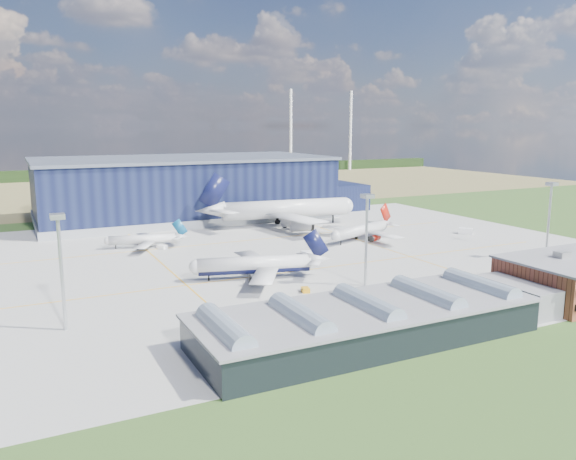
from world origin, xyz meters
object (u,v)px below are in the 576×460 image
at_px(light_mast_west, 60,253).
at_px(car_b, 470,293).
at_px(light_mast_east, 550,208).
at_px(airliner_widebody, 286,199).
at_px(airliner_red, 360,225).
at_px(airliner_regional, 142,235).
at_px(gse_cart_b, 162,247).
at_px(gse_tug_b, 305,290).
at_px(gse_cart_a, 377,227).
at_px(gse_van_c, 507,282).
at_px(light_mast_center, 367,225).
at_px(gse_van_b, 466,231).
at_px(hangar, 190,190).
at_px(airliner_navy, 254,256).
at_px(gse_van_a, 310,255).
at_px(gse_tug_c, 302,220).

bearing_deg(light_mast_west, car_b, -11.66).
height_order(light_mast_east, airliner_widebody, light_mast_east).
xyz_separation_m(light_mast_west, airliner_red, (100.07, 47.44, -9.77)).
height_order(airliner_regional, gse_cart_b, airliner_regional).
xyz_separation_m(gse_tug_b, car_b, (33.31, -19.54, -0.03)).
relative_size(gse_tug_b, gse_cart_b, 0.88).
xyz_separation_m(gse_cart_a, gse_van_c, (-17.67, -80.11, 0.40)).
distance_m(airliner_widebody, gse_cart_b, 59.30).
bearing_deg(light_mast_center, light_mast_west, 180.00).
distance_m(airliner_widebody, gse_van_b, 69.18).
bearing_deg(hangar, airliner_regional, -120.63).
distance_m(light_mast_east, gse_cart_a, 67.72).
relative_size(airliner_red, gse_van_b, 6.97).
bearing_deg(airliner_navy, gse_cart_b, -59.61).
height_order(hangar, gse_van_b, hangar).
bearing_deg(airliner_navy, gse_van_c, 162.91).
height_order(light_mast_center, airliner_red, light_mast_center).
distance_m(hangar, gse_cart_a, 83.42).
xyz_separation_m(light_mast_center, airliner_red, (30.07, 47.44, -9.77)).
bearing_deg(gse_van_c, gse_cart_a, 3.08).
height_order(light_mast_west, gse_van_b, light_mast_west).
height_order(light_mast_west, light_mast_east, same).
bearing_deg(airliner_regional, gse_van_a, 152.54).
bearing_deg(gse_tug_b, gse_van_a, 75.69).
xyz_separation_m(gse_van_b, gse_van_c, (-40.13, -56.04, -0.09)).
bearing_deg(gse_tug_b, airliner_widebody, 82.64).
xyz_separation_m(light_mast_west, gse_cart_b, (34.94, 64.65, -14.78)).
height_order(gse_cart_a, gse_van_c, gse_van_c).
height_order(light_mast_west, gse_tug_c, light_mast_west).
bearing_deg(airliner_widebody, gse_tug_c, 39.32).
xyz_separation_m(airliner_red, airliner_regional, (-70.29, 21.58, -1.20)).
distance_m(hangar, gse_van_b, 116.09).
xyz_separation_m(hangar, gse_van_b, (78.63, -84.77, -10.47)).
bearing_deg(gse_cart_b, gse_cart_a, -36.11).
bearing_deg(gse_van_a, light_mast_west, 124.85).
bearing_deg(airliner_red, gse_tug_c, -111.18).
distance_m(light_mast_east, gse_tug_c, 99.24).
height_order(airliner_navy, airliner_widebody, airliner_widebody).
distance_m(airliner_navy, airliner_widebody, 79.29).
height_order(hangar, airliner_navy, hangar).
distance_m(light_mast_west, light_mast_center, 70.00).
relative_size(airliner_regional, gse_van_a, 5.17).
bearing_deg(light_mast_center, car_b, -46.32).
xyz_separation_m(light_mast_west, gse_tug_b, (53.88, 1.54, -14.86)).
bearing_deg(gse_van_c, airliner_red, 16.63).
xyz_separation_m(airliner_red, gse_cart_a, (18.90, 16.67, -5.01)).
height_order(gse_van_a, gse_cart_a, gse_van_a).
distance_m(airliner_red, gse_tug_c, 44.85).
xyz_separation_m(hangar, gse_van_a, (8.79, -92.82, -10.46)).
xyz_separation_m(gse_van_b, gse_cart_b, (-106.49, 24.61, -0.49)).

